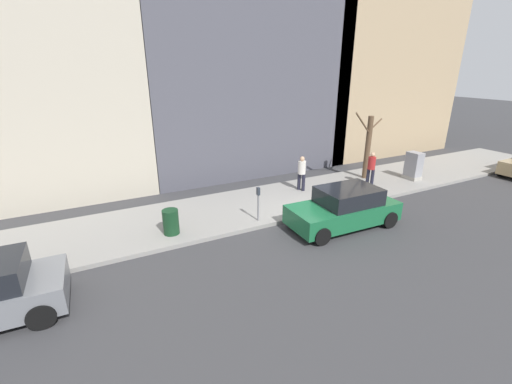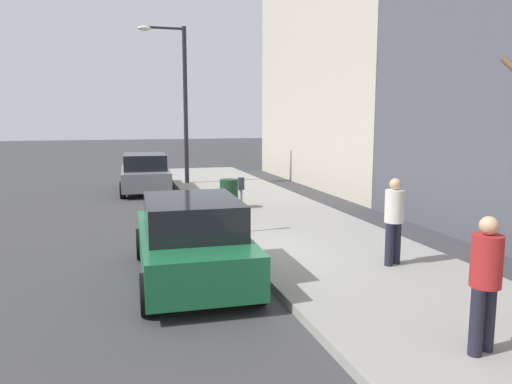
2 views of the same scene
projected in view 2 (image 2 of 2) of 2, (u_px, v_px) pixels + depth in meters
ground_plane at (245, 263)px, 10.15m from camera, size 120.00×120.00×0.00m
sidewalk at (335, 252)px, 10.69m from camera, size 4.00×36.00×0.15m
parked_car_green at (192, 240)px, 9.02m from camera, size 2.03×4.25×1.52m
parked_car_grey at (145, 173)px, 19.76m from camera, size 2.04×4.26×1.52m
parking_meter at (241, 199)px, 12.09m from camera, size 0.14×0.10×1.35m
streetlamp at (179, 91)px, 20.84m from camera, size 1.97×0.32×6.50m
trash_bin at (229, 194)px, 15.36m from camera, size 0.56×0.56×0.90m
pedestrian_near_meter at (485, 277)px, 5.82m from camera, size 0.39×0.36×1.66m
pedestrian_midblock at (394, 216)px, 9.40m from camera, size 0.38×0.36×1.66m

